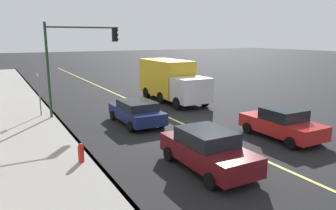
# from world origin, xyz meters

# --- Properties ---
(ground) EXTENTS (200.00, 200.00, 0.00)m
(ground) POSITION_xyz_m (0.00, 0.00, 0.00)
(ground) COLOR black
(sidewalk_slab) EXTENTS (80.00, 3.96, 0.15)m
(sidewalk_slab) POSITION_xyz_m (0.00, 8.33, 0.07)
(sidewalk_slab) COLOR gray
(sidewalk_slab) RESTS_ON ground
(curb_edge) EXTENTS (80.00, 0.16, 0.15)m
(curb_edge) POSITION_xyz_m (0.00, 6.43, 0.07)
(curb_edge) COLOR slate
(curb_edge) RESTS_ON ground
(lane_stripe_center) EXTENTS (80.00, 0.16, 0.01)m
(lane_stripe_center) POSITION_xyz_m (0.00, 0.00, 0.01)
(lane_stripe_center) COLOR #D8CC4C
(lane_stripe_center) RESTS_ON ground
(car_maroon) EXTENTS (4.50, 2.04, 1.60)m
(car_maroon) POSITION_xyz_m (-6.35, 2.68, 0.82)
(car_maroon) COLOR #591116
(car_maroon) RESTS_ON ground
(car_red) EXTENTS (4.35, 2.09, 1.57)m
(car_red) POSITION_xyz_m (-4.93, -2.98, 0.78)
(car_red) COLOR red
(car_red) RESTS_ON ground
(car_navy) EXTENTS (4.50, 2.11, 1.42)m
(car_navy) POSITION_xyz_m (1.24, 2.44, 0.76)
(car_navy) COLOR navy
(car_navy) RESTS_ON ground
(truck_yellow) EXTENTS (7.61, 2.65, 3.28)m
(truck_yellow) POSITION_xyz_m (6.48, -2.83, 1.72)
(truck_yellow) COLOR silver
(truck_yellow) RESTS_ON ground
(traffic_light_mast) EXTENTS (0.28, 4.71, 6.01)m
(traffic_light_mast) POSITION_xyz_m (4.79, 4.99, 4.15)
(traffic_light_mast) COLOR #1E3823
(traffic_light_mast) RESTS_ON ground
(street_sign_post) EXTENTS (0.60, 0.08, 2.96)m
(street_sign_post) POSITION_xyz_m (5.64, 7.25, 1.74)
(street_sign_post) COLOR slate
(street_sign_post) RESTS_ON ground
(fire_hydrant) EXTENTS (0.24, 0.24, 0.94)m
(fire_hydrant) POSITION_xyz_m (-3.59, 6.95, 0.47)
(fire_hydrant) COLOR red
(fire_hydrant) RESTS_ON ground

